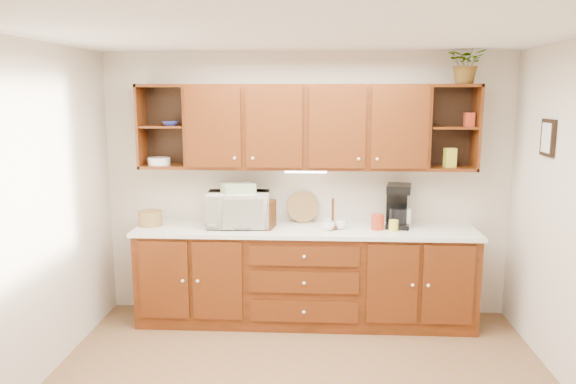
# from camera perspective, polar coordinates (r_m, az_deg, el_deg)

# --- Properties ---
(ceiling) EXTENTS (4.00, 4.00, 0.00)m
(ceiling) POSITION_cam_1_polar(r_m,az_deg,el_deg) (3.78, 1.32, 15.97)
(ceiling) COLOR white
(ceiling) RESTS_ON back_wall
(back_wall) EXTENTS (4.00, 0.00, 4.00)m
(back_wall) POSITION_cam_1_polar(r_m,az_deg,el_deg) (5.59, 1.85, 0.68)
(back_wall) COLOR beige
(back_wall) RESTS_ON floor
(left_wall) EXTENTS (0.00, 3.50, 3.50)m
(left_wall) POSITION_cam_1_polar(r_m,az_deg,el_deg) (4.42, -25.71, -2.85)
(left_wall) COLOR beige
(left_wall) RESTS_ON floor
(base_cabinets) EXTENTS (3.20, 0.60, 0.90)m
(base_cabinets) POSITION_cam_1_polar(r_m,az_deg,el_deg) (5.50, 1.73, -8.60)
(base_cabinets) COLOR #371A06
(base_cabinets) RESTS_ON floor
(countertop) EXTENTS (3.24, 0.64, 0.04)m
(countertop) POSITION_cam_1_polar(r_m,az_deg,el_deg) (5.36, 1.75, -3.87)
(countertop) COLOR silver
(countertop) RESTS_ON base_cabinets
(upper_cabinets) EXTENTS (3.20, 0.33, 0.80)m
(upper_cabinets) POSITION_cam_1_polar(r_m,az_deg,el_deg) (5.36, 1.95, 6.66)
(upper_cabinets) COLOR #371A06
(upper_cabinets) RESTS_ON back_wall
(undercabinet_light) EXTENTS (0.40, 0.05, 0.02)m
(undercabinet_light) POSITION_cam_1_polar(r_m,az_deg,el_deg) (5.35, 1.81, 2.10)
(undercabinet_light) COLOR white
(undercabinet_light) RESTS_ON upper_cabinets
(framed_picture) EXTENTS (0.03, 0.24, 0.30)m
(framed_picture) POSITION_cam_1_polar(r_m,az_deg,el_deg) (5.03, 24.91, 5.02)
(framed_picture) COLOR black
(framed_picture) RESTS_ON right_wall
(wicker_basket) EXTENTS (0.30, 0.30, 0.14)m
(wicker_basket) POSITION_cam_1_polar(r_m,az_deg,el_deg) (5.59, -13.81, -2.61)
(wicker_basket) COLOR #A27B43
(wicker_basket) RESTS_ON countertop
(microwave) EXTENTS (0.62, 0.44, 0.33)m
(microwave) POSITION_cam_1_polar(r_m,az_deg,el_deg) (5.41, -5.07, -1.78)
(microwave) COLOR beige
(microwave) RESTS_ON countertop
(towel_stack) EXTENTS (0.36, 0.32, 0.09)m
(towel_stack) POSITION_cam_1_polar(r_m,az_deg,el_deg) (5.37, -5.10, 0.41)
(towel_stack) COLOR #D7CA65
(towel_stack) RESTS_ON microwave
(wine_bottle) EXTENTS (0.08, 0.08, 0.32)m
(wine_bottle) POSITION_cam_1_polar(r_m,az_deg,el_deg) (5.47, -6.92, -1.74)
(wine_bottle) COLOR black
(wine_bottle) RESTS_ON countertop
(woven_tray) EXTENTS (0.33, 0.13, 0.31)m
(woven_tray) POSITION_cam_1_polar(r_m,az_deg,el_deg) (5.60, 1.50, -2.96)
(woven_tray) COLOR #A27B43
(woven_tray) RESTS_ON countertop
(bread_box) EXTENTS (0.41, 0.29, 0.26)m
(bread_box) POSITION_cam_1_polar(r_m,az_deg,el_deg) (5.36, -3.44, -2.23)
(bread_box) COLOR #371A06
(bread_box) RESTS_ON countertop
(mug_tree) EXTENTS (0.24, 0.25, 0.30)m
(mug_tree) POSITION_cam_1_polar(r_m,az_deg,el_deg) (5.32, 4.55, -3.28)
(mug_tree) COLOR #371A06
(mug_tree) RESTS_ON countertop
(canister_red) EXTENTS (0.14, 0.14, 0.14)m
(canister_red) POSITION_cam_1_polar(r_m,az_deg,el_deg) (5.35, 9.08, -3.02)
(canister_red) COLOR #A72F18
(canister_red) RESTS_ON countertop
(canister_white) EXTENTS (0.10, 0.10, 0.18)m
(canister_white) POSITION_cam_1_polar(r_m,az_deg,el_deg) (5.48, 11.95, -2.59)
(canister_white) COLOR white
(canister_white) RESTS_ON countertop
(canister_yellow) EXTENTS (0.11, 0.11, 0.10)m
(canister_yellow) POSITION_cam_1_polar(r_m,az_deg,el_deg) (5.32, 10.67, -3.37)
(canister_yellow) COLOR gold
(canister_yellow) RESTS_ON countertop
(coffee_maker) EXTENTS (0.27, 0.32, 0.41)m
(coffee_maker) POSITION_cam_1_polar(r_m,az_deg,el_deg) (5.48, 11.11, -1.42)
(coffee_maker) COLOR black
(coffee_maker) RESTS_ON countertop
(bowl_stack) EXTENTS (0.20, 0.20, 0.04)m
(bowl_stack) POSITION_cam_1_polar(r_m,az_deg,el_deg) (5.51, -11.85, 6.82)
(bowl_stack) COLOR #2A389B
(bowl_stack) RESTS_ON upper_cabinets
(plate_stack) EXTENTS (0.26, 0.26, 0.07)m
(plate_stack) POSITION_cam_1_polar(r_m,az_deg,el_deg) (5.59, -12.97, 3.08)
(plate_stack) COLOR white
(plate_stack) RESTS_ON upper_cabinets
(pantry_box_yellow) EXTENTS (0.12, 0.10, 0.18)m
(pantry_box_yellow) POSITION_cam_1_polar(r_m,az_deg,el_deg) (5.48, 16.13, 3.37)
(pantry_box_yellow) COLOR gold
(pantry_box_yellow) RESTS_ON upper_cabinets
(pantry_box_red) EXTENTS (0.09, 0.08, 0.13)m
(pantry_box_red) POSITION_cam_1_polar(r_m,az_deg,el_deg) (5.50, 17.92, 7.01)
(pantry_box_red) COLOR #A72F18
(pantry_box_red) RESTS_ON upper_cabinets
(potted_plant) EXTENTS (0.42, 0.39, 0.37)m
(potted_plant) POSITION_cam_1_polar(r_m,az_deg,el_deg) (5.49, 17.74, 12.38)
(potted_plant) COLOR #999999
(potted_plant) RESTS_ON upper_cabinets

